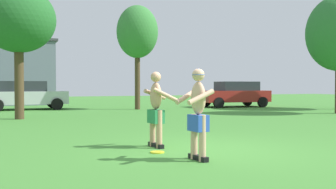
{
  "coord_description": "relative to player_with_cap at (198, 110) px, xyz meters",
  "views": [
    {
      "loc": [
        -3.99,
        -7.28,
        1.37
      ],
      "look_at": [
        -0.85,
        0.3,
        1.17
      ],
      "focal_mm": 42.04,
      "sensor_mm": 36.0,
      "label": 1
    }
  ],
  "objects": [
    {
      "name": "player_in_green",
      "position": [
        -0.17,
        1.69,
        -0.04
      ],
      "size": [
        0.62,
        0.67,
        1.66
      ],
      "color": "black",
      "rests_on": "ground_plane"
    },
    {
      "name": "tree_right_field",
      "position": [
        3.62,
        14.63,
        3.38
      ],
      "size": [
        2.32,
        2.32,
        5.82
      ],
      "color": "#4C3823",
      "rests_on": "ground_plane"
    },
    {
      "name": "car_silver_far_end",
      "position": [
        -2.2,
        16.72,
        -0.09
      ],
      "size": [
        4.34,
        2.1,
        1.58
      ],
      "color": "silver",
      "rests_on": "ground_plane"
    },
    {
      "name": "car_red_mid_lot",
      "position": [
        10.02,
        14.72,
        -0.09
      ],
      "size": [
        4.39,
        2.22,
        1.58
      ],
      "color": "maroon",
      "rests_on": "ground_plane"
    },
    {
      "name": "tree_near_building",
      "position": [
        -2.72,
        10.43,
        3.02
      ],
      "size": [
        2.91,
        2.91,
        5.31
      ],
      "color": "#4C3823",
      "rests_on": "ground_plane"
    },
    {
      "name": "player_with_cap",
      "position": [
        0.0,
        0.0,
        0.0
      ],
      "size": [
        0.62,
        0.73,
        1.68
      ],
      "color": "black",
      "rests_on": "ground_plane"
    },
    {
      "name": "frisbee",
      "position": [
        -0.4,
        1.01,
        -0.91
      ],
      "size": [
        0.29,
        0.29,
        0.03
      ],
      "primitive_type": "cylinder",
      "color": "yellow",
      "rests_on": "ground_plane"
    },
    {
      "name": "ground_plane",
      "position": [
        0.76,
        0.91,
        -0.92
      ],
      "size": [
        80.0,
        80.0,
        0.0
      ],
      "primitive_type": "plane",
      "color": "#428433"
    }
  ]
}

